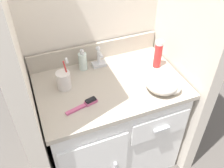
% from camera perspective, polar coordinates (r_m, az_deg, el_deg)
% --- Properties ---
extents(ground_plane, '(6.00, 6.00, 0.00)m').
position_cam_1_polar(ground_plane, '(2.04, -0.31, -15.95)').
color(ground_plane, '#4C4742').
extents(wall_back, '(1.05, 0.08, 2.20)m').
position_cam_1_polar(wall_back, '(1.56, -5.14, 17.70)').
color(wall_back, beige).
rests_on(wall_back, ground_plane).
extents(wall_left, '(0.08, 0.65, 2.20)m').
position_cam_1_polar(wall_left, '(1.21, -22.48, 7.44)').
color(wall_left, beige).
rests_on(wall_left, ground_plane).
extents(wall_right, '(0.08, 0.65, 2.20)m').
position_cam_1_polar(wall_right, '(1.50, 17.61, 15.04)').
color(wall_right, beige).
rests_on(wall_right, ground_plane).
extents(vanity, '(0.87, 0.58, 0.74)m').
position_cam_1_polar(vanity, '(1.73, -0.35, -8.97)').
color(vanity, white).
rests_on(vanity, ground_plane).
extents(backsplash, '(0.87, 0.02, 0.12)m').
position_cam_1_polar(backsplash, '(1.65, -3.91, 7.42)').
color(backsplash, '#B2A899').
rests_on(backsplash, vanity).
extents(sink_faucet, '(0.09, 0.09, 0.14)m').
position_cam_1_polar(sink_faucet, '(1.60, -2.98, 5.65)').
color(sink_faucet, silver).
rests_on(sink_faucet, vanity).
extents(toothbrush_cup, '(0.08, 0.08, 0.20)m').
position_cam_1_polar(toothbrush_cup, '(1.45, -10.97, 0.90)').
color(toothbrush_cup, silver).
rests_on(toothbrush_cup, vanity).
extents(soap_dispenser, '(0.05, 0.06, 0.14)m').
position_cam_1_polar(soap_dispenser, '(1.57, -6.71, 5.24)').
color(soap_dispenser, silver).
rests_on(soap_dispenser, vanity).
extents(shaving_cream_can, '(0.05, 0.05, 0.19)m').
position_cam_1_polar(shaving_cream_can, '(1.59, 10.48, 6.71)').
color(shaving_cream_can, red).
rests_on(shaving_cream_can, vanity).
extents(hairbrush, '(0.19, 0.07, 0.03)m').
position_cam_1_polar(hairbrush, '(1.35, -5.98, -4.55)').
color(hairbrush, '#C1517F').
rests_on(hairbrush, vanity).
extents(hand_towel, '(0.20, 0.20, 0.10)m').
position_cam_1_polar(hand_towel, '(1.44, 11.86, 0.22)').
color(hand_towel, beige).
rests_on(hand_towel, vanity).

